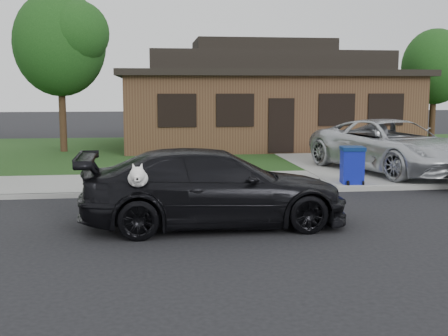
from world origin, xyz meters
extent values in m
plane|color=black|center=(0.00, 0.00, 0.00)|extent=(120.00, 120.00, 0.00)
cube|color=gray|center=(0.00, 5.00, 0.06)|extent=(60.00, 3.00, 0.12)
cube|color=gray|center=(0.00, 3.50, 0.06)|extent=(60.00, 0.12, 0.12)
cube|color=#193814|center=(0.00, 13.00, 0.07)|extent=(60.00, 13.00, 0.13)
cube|color=gray|center=(6.00, 10.00, 0.07)|extent=(4.50, 13.00, 0.14)
imported|color=black|center=(0.22, 0.28, 0.74)|extent=(5.14, 2.21, 1.47)
ellipsoid|color=white|center=(-1.19, -0.64, 1.09)|extent=(0.34, 0.40, 0.30)
sphere|color=white|center=(-1.19, -0.87, 1.19)|extent=(0.26, 0.26, 0.26)
cube|color=white|center=(-1.19, -0.99, 1.14)|extent=(0.09, 0.12, 0.08)
sphere|color=black|center=(-1.19, -1.05, 1.14)|extent=(0.04, 0.04, 0.04)
cone|color=white|center=(-1.26, -0.82, 1.32)|extent=(0.11, 0.11, 0.14)
cone|color=white|center=(-1.13, -0.82, 1.32)|extent=(0.11, 0.11, 0.14)
imported|color=silver|center=(6.20, 5.81, 0.93)|extent=(4.09, 6.16, 1.57)
cube|color=#0D1999|center=(4.28, 3.89, 0.57)|extent=(0.62, 0.62, 0.90)
cube|color=#071F54|center=(4.28, 3.89, 1.06)|extent=(0.68, 0.68, 0.10)
cylinder|color=black|center=(4.08, 3.61, 0.19)|extent=(0.07, 0.15, 0.14)
cylinder|color=black|center=(4.47, 3.61, 0.19)|extent=(0.07, 0.15, 0.14)
cube|color=#422B1C|center=(4.00, 15.00, 1.63)|extent=(12.00, 8.00, 3.00)
cube|color=black|center=(4.00, 15.00, 3.25)|extent=(12.60, 8.60, 0.25)
cube|color=black|center=(4.00, 15.00, 3.78)|extent=(10.00, 6.50, 0.80)
cube|color=black|center=(4.00, 15.00, 4.48)|extent=(6.00, 3.50, 0.60)
cube|color=black|center=(4.00, 10.97, 1.23)|extent=(1.00, 0.06, 2.10)
cube|color=black|center=(0.00, 10.97, 1.83)|extent=(1.30, 0.05, 1.10)
cube|color=black|center=(2.20, 10.97, 1.83)|extent=(1.30, 0.05, 1.10)
cube|color=black|center=(6.20, 10.97, 1.83)|extent=(1.30, 0.05, 1.10)
cube|color=black|center=(8.20, 10.97, 1.83)|extent=(1.30, 0.05, 1.10)
cylinder|color=#332114|center=(-4.50, 13.00, 1.37)|extent=(0.28, 0.28, 2.48)
ellipsoid|color=#143811|center=(-4.50, 13.00, 4.41)|extent=(3.60, 3.60, 4.14)
sphere|color=#26591E|center=(-3.78, 12.46, 4.77)|extent=(2.52, 2.52, 2.52)
cylinder|color=#332114|center=(12.00, 14.50, 1.14)|extent=(0.28, 0.28, 2.03)
ellipsoid|color=#143811|center=(12.00, 14.50, 3.65)|extent=(3.00, 3.00, 3.45)
camera|label=1|loc=(-0.93, -10.21, 2.58)|focal=45.00mm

